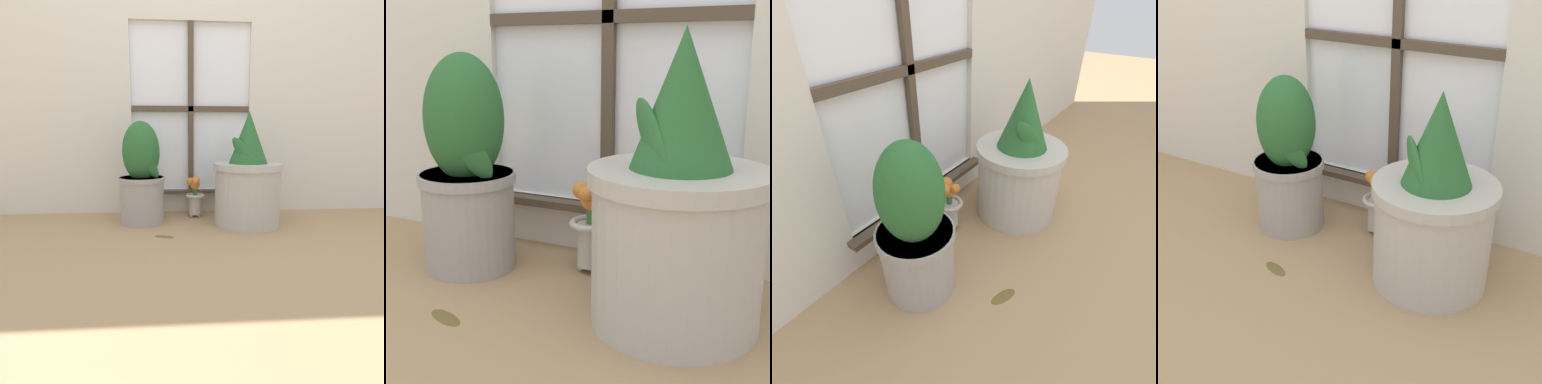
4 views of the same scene
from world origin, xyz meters
TOP-DOWN VIEW (x-y plane):
  - ground_plane at (0.00, 0.00)m, footprint 10.00×10.00m
  - potted_plant_left at (-0.31, 0.28)m, footprint 0.28×0.28m
  - potted_plant_right at (0.32, 0.21)m, footprint 0.41×0.41m
  - flower_vase at (0.02, 0.40)m, footprint 0.12×0.12m
  - fallen_leaf at (-0.18, -0.01)m, footprint 0.12×0.08m

SIDE VIEW (x-z plane):
  - ground_plane at x=0.00m, z-range 0.00..0.00m
  - fallen_leaf at x=-0.18m, z-range 0.00..0.01m
  - flower_vase at x=0.02m, z-range 0.01..0.28m
  - potted_plant_right at x=0.32m, z-range -0.07..0.60m
  - potted_plant_left at x=-0.31m, z-range -0.03..0.59m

